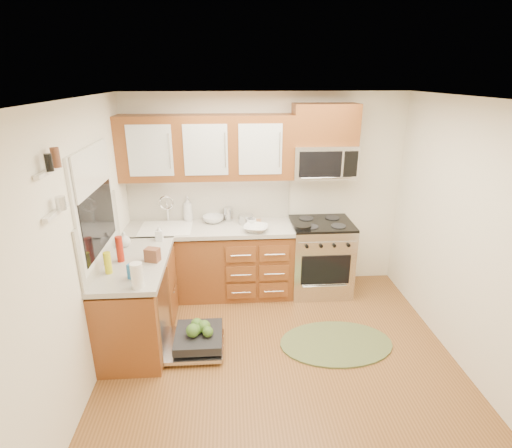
{
  "coord_description": "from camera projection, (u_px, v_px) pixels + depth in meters",
  "views": [
    {
      "loc": [
        -0.47,
        -3.18,
        2.68
      ],
      "look_at": [
        -0.19,
        0.85,
        1.17
      ],
      "focal_mm": 28.0,
      "sensor_mm": 36.0,
      "label": 1
    }
  ],
  "objects": [
    {
      "name": "skillet",
      "position": [
        302.0,
        226.0,
        4.8
      ],
      "size": [
        0.26,
        0.26,
        0.04
      ],
      "primitive_type": "cylinder",
      "rotation": [
        0.0,
        0.0,
        0.25
      ],
      "color": "black",
      "rests_on": "range"
    },
    {
      "name": "window_blind",
      "position": [
        92.0,
        168.0,
        3.63
      ],
      "size": [
        0.02,
        0.96,
        0.4
      ],
      "primitive_type": "cube",
      "color": "white",
      "rests_on": "ground"
    },
    {
      "name": "cabinet_over_mw",
      "position": [
        325.0,
        124.0,
        4.7
      ],
      "size": [
        0.76,
        0.35,
        0.47
      ],
      "primitive_type": "cube",
      "color": "brown",
      "rests_on": "ground"
    },
    {
      "name": "cutting_board",
      "position": [
        251.0,
        222.0,
        5.04
      ],
      "size": [
        0.27,
        0.18,
        0.02
      ],
      "primitive_type": "cube",
      "rotation": [
        0.0,
        0.0,
        -0.01
      ],
      "color": "#AC724E",
      "rests_on": "countertop_back"
    },
    {
      "name": "bowl_a",
      "position": [
        256.0,
        228.0,
        4.76
      ],
      "size": [
        0.35,
        0.35,
        0.07
      ],
      "primitive_type": "imported",
      "rotation": [
        0.0,
        0.0,
        -0.24
      ],
      "color": "#999999",
      "rests_on": "countertop_back"
    },
    {
      "name": "bowl_b",
      "position": [
        213.0,
        219.0,
        5.05
      ],
      "size": [
        0.29,
        0.29,
        0.08
      ],
      "primitive_type": "imported",
      "rotation": [
        0.0,
        0.0,
        0.12
      ],
      "color": "#999999",
      "rests_on": "countertop_back"
    },
    {
      "name": "soap_bottle_b",
      "position": [
        159.0,
        233.0,
        4.48
      ],
      "size": [
        0.08,
        0.08,
        0.18
      ],
      "primitive_type": "imported",
      "rotation": [
        0.0,
        0.0,
        -0.0
      ],
      "color": "#999999",
      "rests_on": "countertop_left"
    },
    {
      "name": "red_bottle",
      "position": [
        120.0,
        249.0,
        3.96
      ],
      "size": [
        0.09,
        0.09,
        0.26
      ],
      "primitive_type": "cylinder",
      "rotation": [
        0.0,
        0.0,
        -0.31
      ],
      "color": "#A31E0D",
      "rests_on": "countertop_left"
    },
    {
      "name": "countertop_left",
      "position": [
        135.0,
        263.0,
        4.02
      ],
      "size": [
        0.64,
        1.27,
        0.05
      ],
      "primitive_type": "cube",
      "color": "#B7B1A7",
      "rests_on": "base_cabinet_left"
    },
    {
      "name": "sink",
      "position": [
        167.0,
        238.0,
        4.9
      ],
      "size": [
        0.62,
        0.5,
        0.26
      ],
      "primitive_type": null,
      "color": "white",
      "rests_on": "ground"
    },
    {
      "name": "shelf_upper",
      "position": [
        49.0,
        171.0,
        2.78
      ],
      "size": [
        0.04,
        0.4,
        0.03
      ],
      "primitive_type": "cube",
      "color": "white",
      "rests_on": "ground"
    },
    {
      "name": "microwave",
      "position": [
        323.0,
        161.0,
        4.83
      ],
      "size": [
        0.76,
        0.38,
        0.4
      ],
      "primitive_type": null,
      "color": "silver",
      "rests_on": "ground"
    },
    {
      "name": "countertop_back",
      "position": [
        209.0,
        229.0,
        4.92
      ],
      "size": [
        2.07,
        0.64,
        0.05
      ],
      "primitive_type": "cube",
      "color": "#B7B1A7",
      "rests_on": "base_cabinet_back"
    },
    {
      "name": "dishwasher",
      "position": [
        195.0,
        341.0,
        4.13
      ],
      "size": [
        0.7,
        0.6,
        0.2
      ],
      "primitive_type": null,
      "color": "silver",
      "rests_on": "ground"
    },
    {
      "name": "wall_left",
      "position": [
        80.0,
        254.0,
        3.38
      ],
      "size": [
        0.04,
        3.5,
        2.5
      ],
      "primitive_type": "cube",
      "color": "white",
      "rests_on": "ground"
    },
    {
      "name": "canister",
      "position": [
        228.0,
        214.0,
        5.09
      ],
      "size": [
        0.14,
        0.14,
        0.18
      ],
      "primitive_type": "cylinder",
      "rotation": [
        0.0,
        0.0,
        -0.3
      ],
      "color": "silver",
      "rests_on": "countertop_back"
    },
    {
      "name": "ceiling",
      "position": [
        288.0,
        100.0,
        3.06
      ],
      "size": [
        3.5,
        3.5,
        0.0
      ],
      "primitive_type": "plane",
      "rotation": [
        3.14,
        0.0,
        0.0
      ],
      "color": "white",
      "rests_on": "ground"
    },
    {
      "name": "stock_pot",
      "position": [
        246.0,
        219.0,
        5.0
      ],
      "size": [
        0.24,
        0.24,
        0.11
      ],
      "primitive_type": "cylinder",
      "rotation": [
        0.0,
        0.0,
        -0.34
      ],
      "color": "silver",
      "rests_on": "countertop_back"
    },
    {
      "name": "backsplash_back",
      "position": [
        209.0,
        198.0,
        5.09
      ],
      "size": [
        2.05,
        0.02,
        0.57
      ],
      "primitive_type": "cube",
      "color": "beige",
      "rests_on": "ground"
    },
    {
      "name": "mustard_bottle",
      "position": [
        108.0,
        263.0,
        3.73
      ],
      "size": [
        0.08,
        0.08,
        0.21
      ],
      "primitive_type": "cylinder",
      "rotation": [
        0.0,
        0.0,
        0.15
      ],
      "color": "gold",
      "rests_on": "countertop_left"
    },
    {
      "name": "soap_bottle_c",
      "position": [
        124.0,
        239.0,
        4.32
      ],
      "size": [
        0.17,
        0.17,
        0.17
      ],
      "primitive_type": "imported",
      "rotation": [
        0.0,
        0.0,
        0.33
      ],
      "color": "#999999",
      "rests_on": "countertop_left"
    },
    {
      "name": "wall_front",
      "position": [
        335.0,
        401.0,
        1.86
      ],
      "size": [
        3.5,
        0.04,
        2.5
      ],
      "primitive_type": "cube",
      "color": "white",
      "rests_on": "ground"
    },
    {
      "name": "rug",
      "position": [
        336.0,
        343.0,
        4.23
      ],
      "size": [
        1.31,
        0.97,
        0.02
      ],
      "primitive_type": null,
      "rotation": [
        0.0,
        0.0,
        0.17
      ],
      "color": "#56663A",
      "rests_on": "ground"
    },
    {
      "name": "paper_towel_roll",
      "position": [
        137.0,
        276.0,
        3.47
      ],
      "size": [
        0.12,
        0.12,
        0.23
      ],
      "primitive_type": "cylinder",
      "rotation": [
        0.0,
        0.0,
        0.08
      ],
      "color": "white",
      "rests_on": "countertop_left"
    },
    {
      "name": "cup",
      "position": [
        252.0,
        222.0,
        4.92
      ],
      "size": [
        0.15,
        0.15,
        0.09
      ],
      "primitive_type": "imported",
      "rotation": [
        0.0,
        0.0,
        0.26
      ],
      "color": "#999999",
      "rests_on": "countertop_back"
    },
    {
      "name": "soap_bottle_a",
      "position": [
        188.0,
        209.0,
        5.06
      ],
      "size": [
        0.16,
        0.16,
        0.32
      ],
      "primitive_type": "imported",
      "rotation": [
        0.0,
        0.0,
        0.34
      ],
      "color": "#999999",
      "rests_on": "countertop_back"
    },
    {
      "name": "blue_carton",
      "position": [
        133.0,
        272.0,
        3.63
      ],
      "size": [
        0.1,
        0.09,
        0.14
      ],
      "primitive_type": "cube",
      "rotation": [
        0.0,
        0.0,
        -0.42
      ],
      "color": "#2365A3",
      "rests_on": "countertop_left"
    },
    {
      "name": "wall_back",
      "position": [
        266.0,
        193.0,
        5.13
      ],
      "size": [
        3.5,
        0.04,
        2.5
      ],
      "primitive_type": "cube",
      "color": "white",
      "rests_on": "ground"
    },
    {
      "name": "shelf_lower",
      "position": [
        57.0,
        212.0,
        2.88
      ],
      "size": [
        0.04,
        0.4,
        0.03
      ],
      "primitive_type": "cube",
      "color": "white",
      "rests_on": "ground"
    },
    {
      "name": "floor",
      "position": [
        281.0,
        364.0,
        3.94
      ],
      "size": [
        3.5,
        3.5,
        0.0
      ],
      "primitive_type": "plane",
      "color": "brown",
      "rests_on": "ground"
    },
    {
      "name": "upper_cabinets",
      "position": [
        206.0,
        148.0,
        4.7
      ],
      "size": [
        2.05,
        0.35,
        0.75
      ],
      "primitive_type": null,
      "color": "brown",
      "rests_on": "ground"
    },
    {
      "name": "window",
      "position": [
        95.0,
        203.0,
        3.75
      ],
      "size": [
        0.03,
        1.05,
        1.05
      ],
      "primitive_type": null,
      "color": "white",
      "rests_on": "ground"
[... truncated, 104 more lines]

